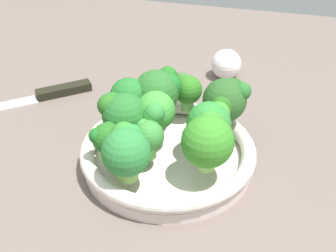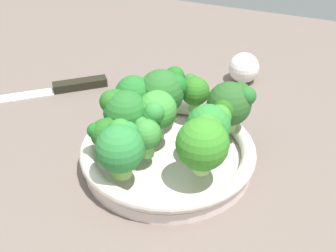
# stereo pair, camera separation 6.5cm
# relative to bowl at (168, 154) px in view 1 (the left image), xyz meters

# --- Properties ---
(ground_plane) EXTENTS (1.30, 1.30, 0.03)m
(ground_plane) POSITION_rel_bowl_xyz_m (0.03, 0.01, -0.03)
(ground_plane) COLOR #6C5E55
(bowl) EXTENTS (0.25, 0.25, 0.04)m
(bowl) POSITION_rel_bowl_xyz_m (0.00, 0.00, 0.00)
(bowl) COLOR silver
(bowl) RESTS_ON ground_plane
(broccoli_floret_0) EXTENTS (0.07, 0.07, 0.08)m
(broccoli_floret_0) POSITION_rel_bowl_xyz_m (-0.06, 0.04, 0.06)
(broccoli_floret_0) COLOR #9FD56B
(broccoli_floret_0) RESTS_ON bowl
(broccoli_floret_1) EXTENTS (0.07, 0.07, 0.08)m
(broccoli_floret_1) POSITION_rel_bowl_xyz_m (0.03, -0.06, 0.06)
(broccoli_floret_1) COLOR #99DA74
(broccoli_floret_1) RESTS_ON bowl
(broccoli_floret_2) EXTENTS (0.07, 0.08, 0.07)m
(broccoli_floret_2) POSITION_rel_bowl_xyz_m (-0.07, -0.07, 0.06)
(broccoli_floret_2) COLOR #87B35C
(broccoli_floret_2) RESTS_ON bowl
(broccoli_floret_3) EXTENTS (0.06, 0.07, 0.07)m
(broccoli_floret_3) POSITION_rel_bowl_xyz_m (0.03, 0.08, 0.06)
(broccoli_floret_3) COLOR #7FB14F
(broccoli_floret_3) RESTS_ON bowl
(broccoli_floret_4) EXTENTS (0.06, 0.06, 0.07)m
(broccoli_floret_4) POSITION_rel_bowl_xyz_m (0.02, -0.01, 0.06)
(broccoli_floret_4) COLOR #96C467
(broccoli_floret_4) RESTS_ON bowl
(broccoli_floret_5) EXTENTS (0.05, 0.05, 0.06)m
(broccoli_floret_5) POSITION_rel_bowl_xyz_m (-0.00, -0.10, 0.05)
(broccoli_floret_5) COLOR #77C05F
(broccoli_floret_5) RESTS_ON bowl
(broccoli_floret_6) EXTENTS (0.06, 0.07, 0.07)m
(broccoli_floret_6) POSITION_rel_bowl_xyz_m (-0.06, -0.01, 0.06)
(broccoli_floret_6) COLOR #97CE6F
(broccoli_floret_6) RESTS_ON bowl
(broccoli_floret_7) EXTENTS (0.05, 0.05, 0.05)m
(broccoli_floret_7) POSITION_rel_bowl_xyz_m (0.07, 0.05, 0.05)
(broccoli_floret_7) COLOR #98CC63
(broccoli_floret_7) RESTS_ON bowl
(broccoli_floret_8) EXTENTS (0.07, 0.06, 0.07)m
(broccoli_floret_8) POSITION_rel_bowl_xyz_m (0.06, 0.00, 0.06)
(broccoli_floret_8) COLOR #7CB857
(broccoli_floret_8) RESTS_ON bowl
(broccoli_floret_9) EXTENTS (0.06, 0.06, 0.07)m
(broccoli_floret_9) POSITION_rel_bowl_xyz_m (0.07, -0.04, 0.06)
(broccoli_floret_9) COLOR #7CC24F
(broccoli_floret_9) RESTS_ON bowl
(broccoli_floret_10) EXTENTS (0.04, 0.04, 0.05)m
(broccoli_floret_10) POSITION_rel_bowl_xyz_m (0.02, 0.03, 0.05)
(broccoli_floret_10) COLOR #78C255
(broccoli_floret_10) RESTS_ON bowl
(knife) EXTENTS (0.22, 0.18, 0.01)m
(knife) POSITION_rel_bowl_xyz_m (0.26, -0.12, -0.01)
(knife) COLOR silver
(knife) RESTS_ON ground_plane
(garlic_bulb) EXTENTS (0.06, 0.06, 0.06)m
(garlic_bulb) POSITION_rel_bowl_xyz_m (-0.04, -0.28, 0.01)
(garlic_bulb) COLOR white
(garlic_bulb) RESTS_ON ground_plane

